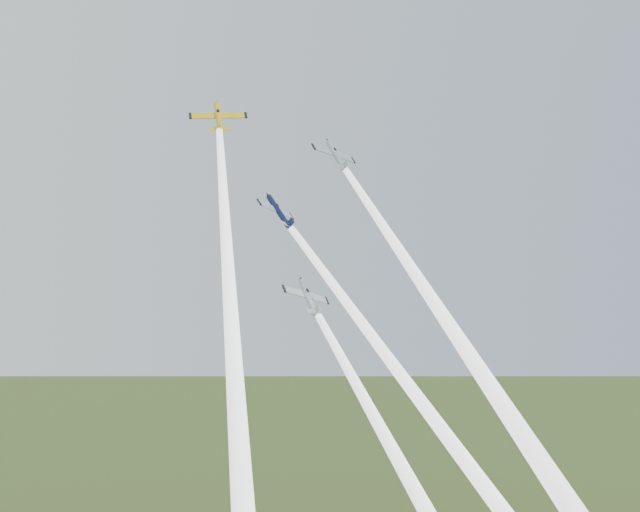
{
  "coord_description": "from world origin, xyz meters",
  "views": [
    {
      "loc": [
        -57.34,
        -93.81,
        85.19
      ],
      "look_at": [
        0.0,
        -6.0,
        92.0
      ],
      "focal_mm": 45.0,
      "sensor_mm": 36.0,
      "label": 1
    }
  ],
  "objects_px": {
    "plane_navy": "(278,211)",
    "plane_silver_low": "(308,297)",
    "plane_silver_right": "(336,155)",
    "plane_yellow": "(219,117)"
  },
  "relations": [
    {
      "from": "plane_navy",
      "to": "plane_yellow",
      "type": "bearing_deg",
      "value": 85.34
    },
    {
      "from": "plane_navy",
      "to": "plane_silver_right",
      "type": "xyz_separation_m",
      "value": [
        12.09,
        4.29,
        9.42
      ]
    },
    {
      "from": "plane_yellow",
      "to": "plane_silver_right",
      "type": "relative_size",
      "value": 1.03
    },
    {
      "from": "plane_navy",
      "to": "plane_silver_low",
      "type": "bearing_deg",
      "value": -90.77
    },
    {
      "from": "plane_silver_right",
      "to": "plane_silver_low",
      "type": "height_order",
      "value": "plane_silver_right"
    },
    {
      "from": "plane_silver_low",
      "to": "plane_navy",
      "type": "bearing_deg",
      "value": 105.45
    },
    {
      "from": "plane_navy",
      "to": "plane_silver_right",
      "type": "bearing_deg",
      "value": -2.96
    },
    {
      "from": "plane_yellow",
      "to": "plane_navy",
      "type": "height_order",
      "value": "plane_yellow"
    },
    {
      "from": "plane_silver_right",
      "to": "plane_silver_low",
      "type": "bearing_deg",
      "value": -145.82
    },
    {
      "from": "plane_navy",
      "to": "plane_silver_low",
      "type": "xyz_separation_m",
      "value": [
        1.78,
        -4.47,
        -11.31
      ]
    }
  ]
}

